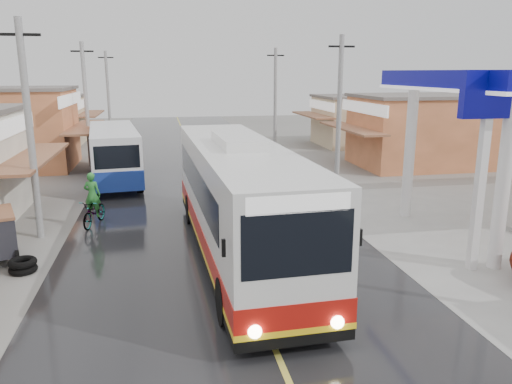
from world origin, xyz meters
TOP-DOWN VIEW (x-y plane):
  - ground at (0.00, 0.00)m, footprint 120.00×120.00m
  - road at (0.00, 15.00)m, footprint 12.00×90.00m
  - centre_line at (0.00, 15.00)m, footprint 0.15×90.00m
  - shopfronts_right at (15.00, 12.00)m, footprint 11.00×44.00m
  - utility_poles_left at (-7.00, 16.00)m, footprint 1.60×50.00m
  - utility_poles_right at (7.00, 15.00)m, footprint 1.60×36.00m
  - coach_bus at (0.12, 5.66)m, footprint 3.37×13.31m
  - second_bus at (-4.97, 18.69)m, footprint 3.52×9.40m
  - cyclist at (-5.14, 10.16)m, footprint 1.27×2.21m
  - tyre_stack at (-6.77, 5.47)m, footprint 0.87×0.87m

SIDE VIEW (x-z plane):
  - ground at x=0.00m, z-range 0.00..0.00m
  - shopfronts_right at x=15.00m, z-range -2.40..2.40m
  - utility_poles_left at x=-7.00m, z-range -4.00..4.00m
  - utility_poles_right at x=7.00m, z-range -4.00..4.00m
  - road at x=0.00m, z-range 0.00..0.02m
  - centre_line at x=0.00m, z-range 0.02..0.03m
  - tyre_stack at x=-6.77m, z-range 0.00..0.44m
  - cyclist at x=-5.14m, z-range -0.39..1.87m
  - second_bus at x=-4.97m, z-range 0.12..3.16m
  - coach_bus at x=0.12m, z-range -0.07..4.05m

